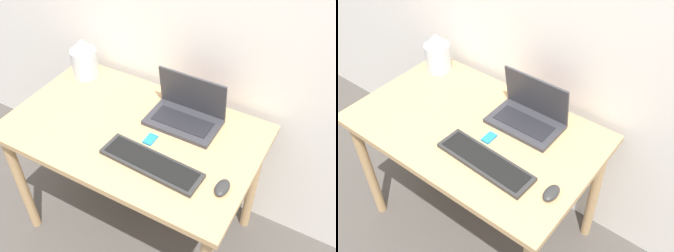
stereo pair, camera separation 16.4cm
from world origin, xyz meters
The scene contains 6 objects.
desk centered at (0.00, 0.35, 0.64)m, with size 1.15×0.70×0.74m.
laptop centered at (0.18, 0.53, 0.79)m, with size 0.33×0.21×0.22m.
keyboard centered at (0.18, 0.21, 0.75)m, with size 0.45×0.15×0.02m.
mouse centered at (0.49, 0.23, 0.75)m, with size 0.05×0.09×0.03m.
vase centered at (-0.45, 0.59, 0.84)m, with size 0.13×0.13×0.21m.
mp3_player centered at (0.11, 0.33, 0.74)m, with size 0.04×0.07×0.01m.
Camera 1 is at (0.78, -0.71, 1.94)m, focal length 42.00 mm.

